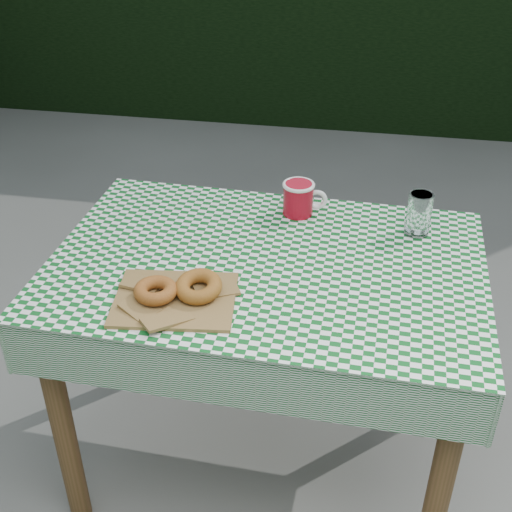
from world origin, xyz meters
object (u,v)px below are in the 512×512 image
(table, at_px, (265,371))
(coffee_mug, at_px, (298,199))
(paper_bag, at_px, (175,298))
(drinking_glass, at_px, (419,214))

(table, distance_m, coffee_mug, 0.51)
(paper_bag, xyz_separation_m, drinking_glass, (0.57, 0.42, 0.05))
(paper_bag, height_order, coffee_mug, coffee_mug)
(table, bearing_deg, coffee_mug, 81.51)
(table, height_order, paper_bag, paper_bag)
(table, relative_size, paper_bag, 3.86)
(table, distance_m, paper_bag, 0.48)
(table, xyz_separation_m, coffee_mug, (0.05, 0.27, 0.43))
(coffee_mug, distance_m, drinking_glass, 0.34)
(drinking_glass, bearing_deg, paper_bag, -143.70)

